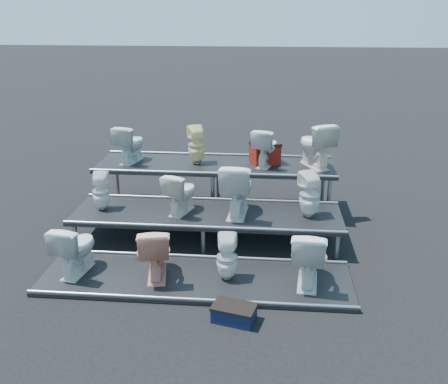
# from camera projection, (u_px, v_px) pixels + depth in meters

# --- Properties ---
(ground) EXTENTS (80.00, 80.00, 0.00)m
(ground) POSITION_uv_depth(u_px,v_px,m) (207.00, 239.00, 8.00)
(ground) COLOR black
(ground) RESTS_ON ground
(tier_front) EXTENTS (4.20, 1.20, 0.06)m
(tier_front) POSITION_uv_depth(u_px,v_px,m) (196.00, 279.00, 6.78)
(tier_front) COLOR black
(tier_front) RESTS_ON ground
(tier_mid) EXTENTS (4.20, 1.20, 0.46)m
(tier_mid) POSITION_uv_depth(u_px,v_px,m) (207.00, 226.00, 7.92)
(tier_mid) COLOR black
(tier_mid) RESTS_ON ground
(tier_back) EXTENTS (4.20, 1.20, 0.86)m
(tier_back) POSITION_uv_depth(u_px,v_px,m) (216.00, 186.00, 9.06)
(tier_back) COLOR black
(tier_back) RESTS_ON ground
(toilet_0) EXTENTS (0.53, 0.78, 0.73)m
(toilet_0) POSITION_uv_depth(u_px,v_px,m) (75.00, 248.00, 6.77)
(toilet_0) COLOR silver
(toilet_0) RESTS_ON tier_front
(toilet_1) EXTENTS (0.54, 0.79, 0.75)m
(toilet_1) POSITION_uv_depth(u_px,v_px,m) (155.00, 251.00, 6.68)
(toilet_1) COLOR #E59982
(toilet_1) RESTS_ON tier_front
(toilet_2) EXTENTS (0.30, 0.30, 0.64)m
(toilet_2) POSITION_uv_depth(u_px,v_px,m) (227.00, 257.00, 6.62)
(toilet_2) COLOR silver
(toilet_2) RESTS_ON tier_front
(toilet_3) EXTENTS (0.52, 0.81, 0.79)m
(toilet_3) POSITION_uv_depth(u_px,v_px,m) (308.00, 256.00, 6.50)
(toilet_3) COLOR silver
(toilet_3) RESTS_ON tier_front
(toilet_4) EXTENTS (0.31, 0.32, 0.61)m
(toilet_4) POSITION_uv_depth(u_px,v_px,m) (101.00, 191.00, 7.87)
(toilet_4) COLOR silver
(toilet_4) RESTS_ON tier_mid
(toilet_5) EXTENTS (0.56, 0.73, 0.66)m
(toilet_5) POSITION_uv_depth(u_px,v_px,m) (181.00, 192.00, 7.75)
(toilet_5) COLOR silver
(toilet_5) RESTS_ON tier_mid
(toilet_6) EXTENTS (0.54, 0.87, 0.85)m
(toilet_6) POSITION_uv_depth(u_px,v_px,m) (237.00, 188.00, 7.65)
(toilet_6) COLOR silver
(toilet_6) RESTS_ON tier_mid
(toilet_7) EXTENTS (0.41, 0.42, 0.71)m
(toilet_7) POSITION_uv_depth(u_px,v_px,m) (310.00, 195.00, 7.58)
(toilet_7) COLOR silver
(toilet_7) RESTS_ON tier_mid
(toilet_8) EXTENTS (0.53, 0.74, 0.68)m
(toilet_8) POSITION_uv_depth(u_px,v_px,m) (130.00, 143.00, 8.92)
(toilet_8) COLOR silver
(toilet_8) RESTS_ON tier_back
(toilet_9) EXTENTS (0.40, 0.40, 0.68)m
(toilet_9) POSITION_uv_depth(u_px,v_px,m) (197.00, 145.00, 8.82)
(toilet_9) COLOR beige
(toilet_9) RESTS_ON tier_back
(toilet_10) EXTENTS (0.55, 0.74, 0.67)m
(toilet_10) POSITION_uv_depth(u_px,v_px,m) (266.00, 147.00, 8.72)
(toilet_10) COLOR silver
(toilet_10) RESTS_ON tier_back
(toilet_11) EXTENTS (0.73, 0.89, 0.80)m
(toilet_11) POSITION_uv_depth(u_px,v_px,m) (315.00, 145.00, 8.62)
(toilet_11) COLOR silver
(toilet_11) RESTS_ON tier_back
(red_crate) EXTENTS (0.57, 0.52, 0.34)m
(red_crate) POSITION_uv_depth(u_px,v_px,m) (265.00, 154.00, 8.88)
(red_crate) COLOR maroon
(red_crate) RESTS_ON tier_back
(step_stool) EXTENTS (0.55, 0.41, 0.18)m
(step_stool) POSITION_uv_depth(u_px,v_px,m) (234.00, 314.00, 5.90)
(step_stool) COLOR black
(step_stool) RESTS_ON ground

